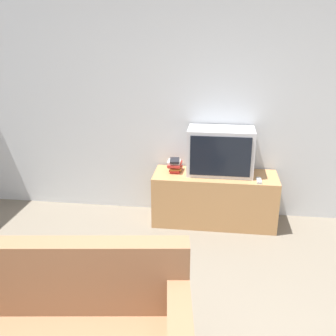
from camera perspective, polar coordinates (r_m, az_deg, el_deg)
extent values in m
cube|color=silver|center=(4.55, 4.83, 8.92)|extent=(9.00, 0.06, 2.60)
cube|color=tan|center=(4.56, 6.74, -4.41)|extent=(1.39, 0.51, 0.59)
cube|color=silver|center=(4.42, 7.62, 2.44)|extent=(0.73, 0.39, 0.52)
cube|color=black|center=(4.23, 7.60, 1.65)|extent=(0.65, 0.01, 0.44)
cube|color=#8C6042|center=(2.69, -16.66, -14.80)|extent=(1.77, 0.39, 0.50)
cube|color=#B72D28|center=(4.52, 1.06, -0.33)|extent=(0.11, 0.19, 0.02)
cube|color=#B72D28|center=(4.52, 1.16, -0.09)|extent=(0.14, 0.23, 0.02)
cube|color=#995623|center=(4.50, 1.13, 0.10)|extent=(0.14, 0.22, 0.02)
cube|color=#995623|center=(4.50, 0.96, 0.34)|extent=(0.15, 0.17, 0.02)
cube|color=#B72D28|center=(4.49, 1.00, 0.57)|extent=(0.15, 0.23, 0.03)
cube|color=silver|center=(4.48, 0.89, 0.90)|extent=(0.14, 0.16, 0.02)
cube|color=black|center=(4.46, 0.96, 1.11)|extent=(0.12, 0.19, 0.02)
cube|color=#B7B7B7|center=(4.33, 13.06, -1.77)|extent=(0.05, 0.16, 0.02)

